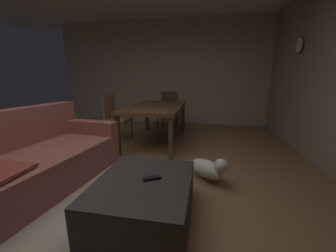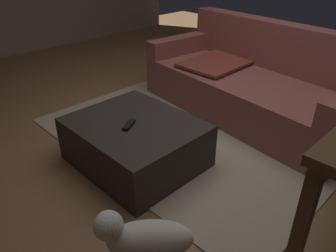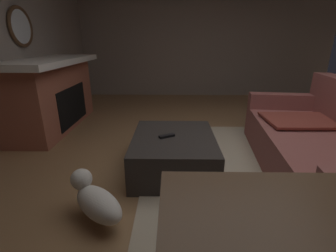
{
  "view_description": "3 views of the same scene",
  "coord_description": "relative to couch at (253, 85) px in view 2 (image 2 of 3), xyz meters",
  "views": [
    {
      "loc": [
        -1.73,
        -1.16,
        1.24
      ],
      "look_at": [
        0.33,
        -0.77,
        0.75
      ],
      "focal_mm": 21.17,
      "sensor_mm": 36.0,
      "label": 1
    },
    {
      "loc": [
        1.55,
        -2.01,
        1.57
      ],
      "look_at": [
        0.49,
        -0.97,
        0.74
      ],
      "focal_mm": 34.67,
      "sensor_mm": 36.0,
      "label": 2
    },
    {
      "loc": [
        2.04,
        -0.68,
        1.29
      ],
      "look_at": [
        0.53,
        -0.7,
        0.74
      ],
      "focal_mm": 25.63,
      "sensor_mm": 36.0,
      "label": 3
    }
  ],
  "objects": [
    {
      "name": "tv_remote",
      "position": [
        -0.12,
        -1.54,
        0.08
      ],
      "size": [
        0.12,
        0.16,
        0.02
      ],
      "primitive_type": "cube",
      "rotation": [
        0.0,
        0.0,
        0.51
      ],
      "color": "black",
      "rests_on": "ottoman_coffee_table"
    },
    {
      "name": "floor",
      "position": [
        0.06,
        -0.81,
        -0.31
      ],
      "size": [
        9.46,
        9.46,
        0.0
      ],
      "primitive_type": "plane",
      "color": "olive"
    },
    {
      "name": "area_rug",
      "position": [
        -0.14,
        -0.77,
        -0.3
      ],
      "size": [
        2.6,
        2.0,
        0.01
      ],
      "primitive_type": "cube",
      "color": "tan",
      "rests_on": "ground"
    },
    {
      "name": "couch",
      "position": [
        0.0,
        0.0,
        0.0
      ],
      "size": [
        2.36,
        1.24,
        0.9
      ],
      "color": "#8C4C47",
      "rests_on": "ground"
    },
    {
      "name": "ottoman_coffee_table",
      "position": [
        -0.14,
        -1.47,
        -0.12
      ],
      "size": [
        0.99,
        0.83,
        0.37
      ],
      "primitive_type": "cube",
      "color": "#2D2826",
      "rests_on": "ground"
    },
    {
      "name": "small_dog",
      "position": [
        0.63,
        -2.05,
        -0.13
      ],
      "size": [
        0.48,
        0.51,
        0.31
      ],
      "color": "silver",
      "rests_on": "ground"
    }
  ]
}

